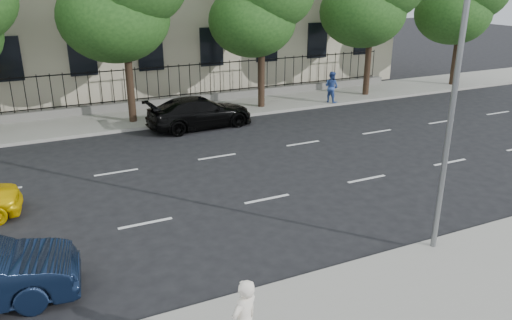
{
  "coord_description": "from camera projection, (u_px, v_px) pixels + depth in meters",
  "views": [
    {
      "loc": [
        -6.68,
        -10.74,
        6.82
      ],
      "look_at": [
        -0.16,
        3.0,
        1.22
      ],
      "focal_mm": 35.0,
      "sensor_mm": 36.0,
      "label": 1
    }
  ],
  "objects": [
    {
      "name": "pedestrian_far",
      "position": [
        331.0,
        87.0,
        27.93
      ],
      "size": [
        0.92,
        1.03,
        1.73
      ],
      "primitive_type": "imported",
      "rotation": [
        0.0,
        0.0,
        1.95
      ],
      "color": "#314E9A",
      "rests_on": "far_sidewalk"
    },
    {
      "name": "iron_fence",
      "position": [
        159.0,
        97.0,
        27.24
      ],
      "size": [
        30.0,
        0.5,
        2.2
      ],
      "color": "slate",
      "rests_on": "far_sidewalk"
    },
    {
      "name": "lane_markings",
      "position": [
        239.0,
        176.0,
        18.18
      ],
      "size": [
        49.6,
        4.62,
        0.01
      ],
      "primitive_type": null,
      "color": "silver",
      "rests_on": "ground"
    },
    {
      "name": "near_sidewalk",
      "position": [
        402.0,
        310.0,
        10.73
      ],
      "size": [
        60.0,
        4.0,
        0.15
      ],
      "primitive_type": "cube",
      "color": "gray",
      "rests_on": "ground"
    },
    {
      "name": "ground",
      "position": [
        306.0,
        232.0,
        14.15
      ],
      "size": [
        120.0,
        120.0,
        0.0
      ],
      "primitive_type": "plane",
      "color": "black",
      "rests_on": "ground"
    },
    {
      "name": "black_sedan",
      "position": [
        200.0,
        112.0,
        23.78
      ],
      "size": [
        5.22,
        2.39,
        1.48
      ],
      "primitive_type": "imported",
      "rotation": [
        0.0,
        0.0,
        1.63
      ],
      "color": "black",
      "rests_on": "ground"
    },
    {
      "name": "far_sidewalk",
      "position": [
        168.0,
        114.0,
        25.99
      ],
      "size": [
        60.0,
        4.0,
        0.15
      ],
      "primitive_type": "cube",
      "color": "gray",
      "rests_on": "ground"
    },
    {
      "name": "street_light",
      "position": [
        442.0,
        51.0,
        11.88
      ],
      "size": [
        0.25,
        3.32,
        8.05
      ],
      "color": "slate",
      "rests_on": "near_sidewalk"
    }
  ]
}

